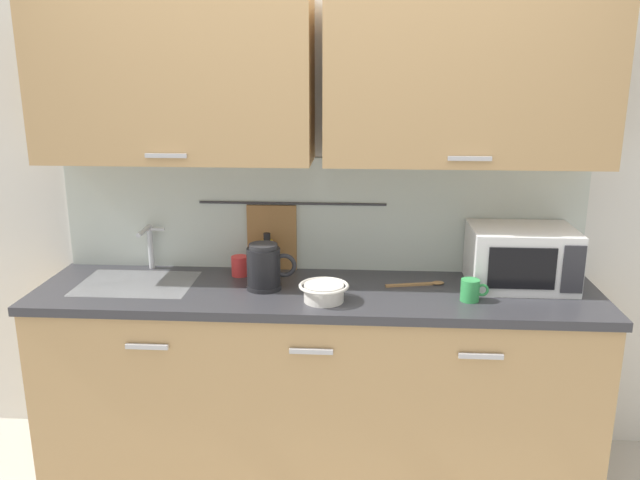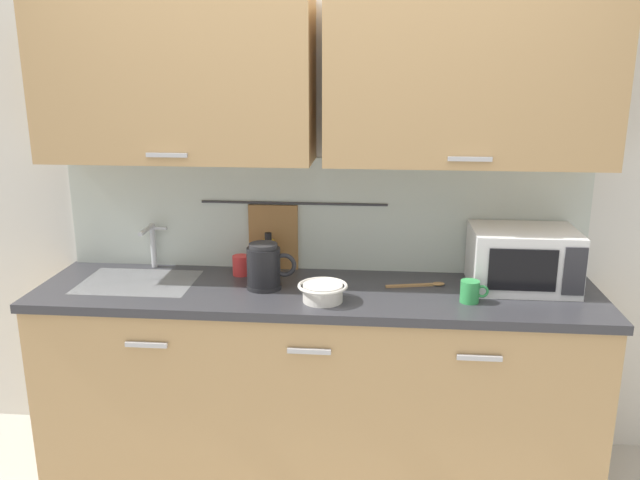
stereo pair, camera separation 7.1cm
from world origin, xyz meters
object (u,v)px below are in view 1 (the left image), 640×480
(mug_by_kettle, at_px, (471,290))
(mixing_bowl, at_px, (324,291))
(electric_kettle, at_px, (265,267))
(dish_soap_bottle, at_px, (267,255))
(microwave, at_px, (521,257))
(wooden_spoon, at_px, (422,284))
(mug_near_sink, at_px, (240,266))

(mug_by_kettle, bearing_deg, mixing_bowl, -175.84)
(electric_kettle, bearing_deg, mixing_bowl, -27.26)
(electric_kettle, relative_size, dish_soap_bottle, 1.16)
(microwave, relative_size, wooden_spoon, 1.67)
(microwave, height_order, wooden_spoon, microwave)
(microwave, height_order, mug_near_sink, microwave)
(electric_kettle, height_order, mug_by_kettle, electric_kettle)
(dish_soap_bottle, relative_size, mixing_bowl, 0.92)
(electric_kettle, xyz_separation_m, mixing_bowl, (0.27, -0.14, -0.06))
(mug_by_kettle, xyz_separation_m, wooden_spoon, (-0.19, 0.19, -0.04))
(electric_kettle, bearing_deg, mug_near_sink, 129.19)
(dish_soap_bottle, bearing_deg, mug_near_sink, -154.74)
(microwave, xyz_separation_m, electric_kettle, (-1.15, -0.12, -0.03))
(dish_soap_bottle, relative_size, wooden_spoon, 0.71)
(electric_kettle, bearing_deg, mug_by_kettle, -6.07)
(dish_soap_bottle, height_order, mug_near_sink, dish_soap_bottle)
(dish_soap_bottle, xyz_separation_m, wooden_spoon, (0.73, -0.14, -0.08))
(microwave, bearing_deg, mixing_bowl, -163.51)
(mug_by_kettle, bearing_deg, dish_soap_bottle, 160.32)
(mug_near_sink, distance_m, wooden_spoon, 0.86)
(electric_kettle, xyz_separation_m, dish_soap_bottle, (-0.02, 0.23, -0.01))
(mixing_bowl, relative_size, wooden_spoon, 0.78)
(electric_kettle, bearing_deg, microwave, 5.89)
(mug_near_sink, relative_size, mixing_bowl, 0.56)
(mug_near_sink, bearing_deg, dish_soap_bottle, 25.26)
(mixing_bowl, relative_size, mug_by_kettle, 1.78)
(dish_soap_bottle, distance_m, wooden_spoon, 0.75)
(electric_kettle, relative_size, wooden_spoon, 0.83)
(mixing_bowl, xyz_separation_m, mug_by_kettle, (0.62, 0.05, 0.00))
(mixing_bowl, bearing_deg, electric_kettle, 152.74)
(microwave, relative_size, mixing_bowl, 2.15)
(wooden_spoon, bearing_deg, mixing_bowl, -151.82)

